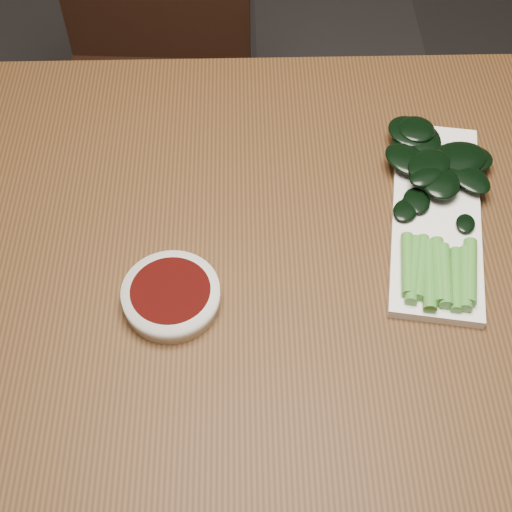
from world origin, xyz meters
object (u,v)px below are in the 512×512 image
(chair_far, at_px, (154,73))
(sauce_bowl, at_px, (171,296))
(table, at_px, (281,285))
(serving_plate, at_px, (436,215))
(gai_lan, at_px, (436,189))

(chair_far, relative_size, sauce_bowl, 7.41)
(table, height_order, sauce_bowl, sauce_bowl)
(table, relative_size, serving_plate, 4.04)
(table, height_order, serving_plate, serving_plate)
(serving_plate, relative_size, gai_lan, 1.01)
(table, xyz_separation_m, sauce_bowl, (-0.14, -0.07, 0.09))
(chair_far, height_order, gai_lan, chair_far)
(table, distance_m, chair_far, 0.75)
(sauce_bowl, distance_m, gai_lan, 0.38)
(sauce_bowl, bearing_deg, gai_lan, 24.12)
(chair_far, xyz_separation_m, sauce_bowl, (0.10, -0.76, 0.28))
(serving_plate, bearing_deg, sauce_bowl, -160.19)
(table, xyz_separation_m, serving_plate, (0.21, 0.06, 0.08))
(table, xyz_separation_m, gai_lan, (0.21, 0.09, 0.10))
(chair_far, distance_m, gai_lan, 0.80)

